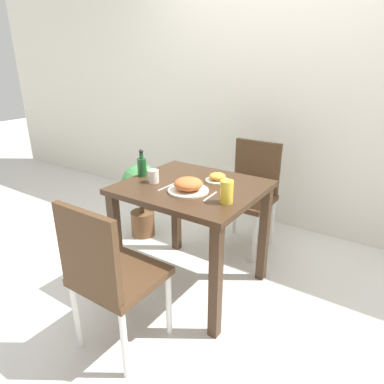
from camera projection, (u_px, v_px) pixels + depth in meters
ground_plane at (192, 283)px, 2.50m from camera, size 16.00×16.00×0.00m
wall_back at (275, 86)px, 3.05m from camera, size 8.00×0.05×2.60m
dining_table at (192, 203)px, 2.27m from camera, size 0.87×0.78×0.76m
chair_near at (109, 272)px, 1.75m from camera, size 0.42×0.42×0.89m
chair_far at (250, 189)px, 2.87m from camera, size 0.42×0.42×0.89m
food_plate at (188, 186)px, 2.09m from camera, size 0.25×0.25×0.09m
side_plate at (217, 178)px, 2.27m from camera, size 0.16×0.16×0.06m
drink_cup at (153, 176)px, 2.25m from camera, size 0.07×0.07×0.09m
juice_glass at (227, 192)px, 1.92m from camera, size 0.07×0.07×0.13m
sauce_bottle at (142, 166)px, 2.37m from camera, size 0.06×0.06×0.19m
fork_utensil at (168, 186)px, 2.19m from camera, size 0.02×0.20×0.00m
spoon_utensil at (210, 196)px, 2.03m from camera, size 0.02×0.17×0.00m
potted_plant_left at (141, 192)px, 3.04m from camera, size 0.34×0.34×0.67m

